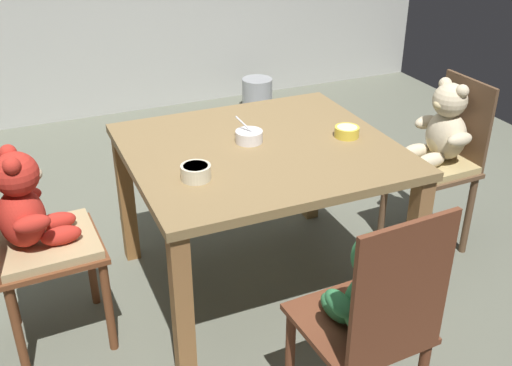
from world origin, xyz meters
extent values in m
cube|color=#616455|center=(0.00, 0.00, -0.02)|extent=(5.20, 5.20, 0.04)
cube|color=olive|center=(0.00, 0.00, 0.71)|extent=(1.13, 1.03, 0.04)
cube|color=olive|center=(-0.52, -0.47, 0.34)|extent=(0.07, 0.07, 0.69)
cube|color=olive|center=(0.52, -0.47, 0.34)|extent=(0.07, 0.07, 0.69)
cube|color=brown|center=(-0.52, 0.47, 0.34)|extent=(0.07, 0.07, 0.69)
cube|color=olive|center=(0.52, 0.47, 0.34)|extent=(0.07, 0.07, 0.69)
cube|color=brown|center=(0.93, -0.03, 0.45)|extent=(0.38, 0.38, 0.02)
cube|color=brown|center=(1.10, -0.02, 0.68)|extent=(0.03, 0.34, 0.43)
cylinder|color=brown|center=(0.77, 0.12, 0.22)|extent=(0.04, 0.04, 0.44)
cylinder|color=brown|center=(0.78, -0.18, 0.22)|extent=(0.04, 0.04, 0.44)
cylinder|color=brown|center=(1.07, 0.13, 0.22)|extent=(0.04, 0.04, 0.44)
cylinder|color=brown|center=(1.08, -0.17, 0.22)|extent=(0.04, 0.04, 0.44)
cube|color=tan|center=(0.93, -0.03, 0.48)|extent=(0.35, 0.35, 0.04)
ellipsoid|color=beige|center=(0.99, -0.02, 0.62)|extent=(0.19, 0.22, 0.25)
ellipsoid|color=beige|center=(0.93, -0.03, 0.61)|extent=(0.07, 0.12, 0.15)
sphere|color=beige|center=(0.98, -0.02, 0.80)|extent=(0.17, 0.17, 0.17)
ellipsoid|color=beige|center=(0.92, -0.03, 0.79)|extent=(0.06, 0.07, 0.05)
sphere|color=beige|center=(0.99, 0.04, 0.87)|extent=(0.06, 0.06, 0.06)
sphere|color=beige|center=(0.99, -0.08, 0.87)|extent=(0.06, 0.06, 0.06)
ellipsoid|color=beige|center=(0.96, 0.10, 0.65)|extent=(0.14, 0.07, 0.07)
ellipsoid|color=beige|center=(0.97, -0.14, 0.65)|extent=(0.14, 0.07, 0.07)
ellipsoid|color=beige|center=(0.86, 0.03, 0.53)|extent=(0.16, 0.08, 0.07)
ellipsoid|color=beige|center=(0.86, -0.09, 0.53)|extent=(0.16, 0.08, 0.07)
cube|color=brown|center=(-0.03, -0.88, 0.45)|extent=(0.40, 0.41, 0.02)
cube|color=brown|center=(-0.02, -1.06, 0.70)|extent=(0.35, 0.04, 0.49)
cylinder|color=brown|center=(0.12, -0.70, 0.22)|extent=(0.04, 0.04, 0.44)
cylinder|color=brown|center=(-0.20, -0.72, 0.22)|extent=(0.04, 0.04, 0.44)
ellipsoid|color=#337C47|center=(-0.02, -0.94, 0.58)|extent=(0.21, 0.18, 0.23)
ellipsoid|color=#D1BB8A|center=(-0.03, -0.89, 0.57)|extent=(0.12, 0.07, 0.14)
sphere|color=#337C47|center=(-0.02, -0.93, 0.75)|extent=(0.16, 0.16, 0.16)
ellipsoid|color=#D1BB8A|center=(-0.03, -0.88, 0.74)|extent=(0.07, 0.06, 0.05)
sphere|color=#337C47|center=(0.03, -0.94, 0.81)|extent=(0.06, 0.06, 0.06)
sphere|color=#337C47|center=(-0.08, -0.95, 0.81)|extent=(0.06, 0.06, 0.06)
ellipsoid|color=#337C47|center=(0.09, -0.91, 0.61)|extent=(0.07, 0.14, 0.07)
ellipsoid|color=#337C47|center=(-0.14, -0.93, 0.61)|extent=(0.07, 0.14, 0.07)
ellipsoid|color=#337C47|center=(0.03, -0.82, 0.50)|extent=(0.08, 0.16, 0.07)
ellipsoid|color=#337C47|center=(-0.09, -0.83, 0.50)|extent=(0.08, 0.16, 0.07)
cube|color=brown|center=(-0.93, -0.01, 0.45)|extent=(0.43, 0.41, 0.02)
cylinder|color=brown|center=(-0.75, -0.17, 0.22)|extent=(0.04, 0.04, 0.44)
cylinder|color=brown|center=(-0.76, 0.17, 0.22)|extent=(0.04, 0.04, 0.44)
cylinder|color=brown|center=(-1.10, -0.18, 0.22)|extent=(0.04, 0.04, 0.44)
cylinder|color=brown|center=(-1.11, 0.15, 0.22)|extent=(0.04, 0.04, 0.44)
cube|color=tan|center=(-0.93, -0.01, 0.48)|extent=(0.39, 0.38, 0.04)
ellipsoid|color=red|center=(-1.00, -0.01, 0.61)|extent=(0.18, 0.21, 0.24)
ellipsoid|color=#D3B690|center=(-0.94, -0.01, 0.60)|extent=(0.07, 0.12, 0.14)
sphere|color=red|center=(-0.99, -0.01, 0.80)|extent=(0.17, 0.17, 0.17)
ellipsoid|color=#D3B690|center=(-0.93, -0.01, 0.79)|extent=(0.06, 0.07, 0.05)
sphere|color=red|center=(-1.00, -0.07, 0.86)|extent=(0.06, 0.06, 0.06)
sphere|color=red|center=(-1.00, 0.05, 0.86)|extent=(0.06, 0.06, 0.06)
ellipsoid|color=red|center=(-0.97, -0.13, 0.64)|extent=(0.14, 0.07, 0.07)
ellipsoid|color=red|center=(-0.98, 0.11, 0.64)|extent=(0.14, 0.07, 0.07)
ellipsoid|color=red|center=(-0.87, -0.06, 0.53)|extent=(0.16, 0.08, 0.07)
ellipsoid|color=red|center=(-0.88, 0.05, 0.53)|extent=(0.16, 0.08, 0.07)
cylinder|color=beige|center=(-0.35, -0.18, 0.76)|extent=(0.12, 0.12, 0.06)
cylinder|color=beige|center=(-0.35, -0.18, 0.73)|extent=(0.06, 0.06, 0.01)
cylinder|color=beige|center=(-0.35, -0.18, 0.78)|extent=(0.10, 0.10, 0.01)
cylinder|color=gold|center=(0.40, -0.06, 0.75)|extent=(0.11, 0.11, 0.05)
cylinder|color=gold|center=(0.40, -0.06, 0.73)|extent=(0.06, 0.06, 0.01)
cylinder|color=beige|center=(0.40, -0.06, 0.77)|extent=(0.09, 0.09, 0.01)
cylinder|color=white|center=(-0.03, 0.06, 0.75)|extent=(0.12, 0.12, 0.05)
cylinder|color=white|center=(-0.03, 0.06, 0.73)|extent=(0.07, 0.07, 0.01)
cylinder|color=beige|center=(-0.03, 0.06, 0.77)|extent=(0.10, 0.10, 0.01)
cylinder|color=#BCBCC1|center=(-0.04, 0.08, 0.81)|extent=(0.06, 0.07, 0.06)
ellipsoid|color=#BCBCC1|center=(-0.02, 0.06, 0.77)|extent=(0.04, 0.04, 0.01)
cylinder|color=#93969B|center=(0.91, 2.15, 0.13)|extent=(0.25, 0.25, 0.26)
camera|label=1|loc=(-0.97, -2.19, 1.82)|focal=42.74mm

